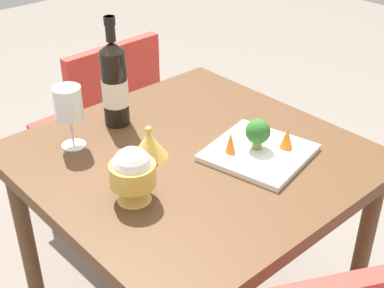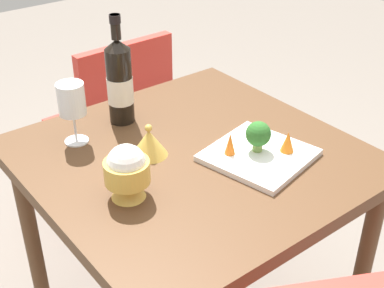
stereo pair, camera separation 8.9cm
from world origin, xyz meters
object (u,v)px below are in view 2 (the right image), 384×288
at_px(wine_glass, 72,101).
at_px(rice_bowl, 127,171).
at_px(carrot_garnish_right, 230,144).
at_px(wine_bottle, 120,81).
at_px(broccoli_floret, 258,135).
at_px(serving_plate, 259,155).
at_px(carrot_garnish_left, 288,142).
at_px(chair_near_window, 119,115).
at_px(rice_bowl_lid, 149,143).

distance_m(wine_glass, rice_bowl, 0.32).
xyz_separation_m(rice_bowl, carrot_garnish_right, (-0.30, 0.02, -0.03)).
height_order(wine_bottle, broccoli_floret, wine_bottle).
height_order(wine_bottle, wine_glass, wine_bottle).
bearing_deg(broccoli_floret, serving_plate, 71.04).
bearing_deg(broccoli_floret, wine_bottle, -65.03).
relative_size(wine_bottle, carrot_garnish_left, 5.62).
distance_m(broccoli_floret, carrot_garnish_right, 0.08).
distance_m(rice_bowl, broccoli_floret, 0.38).
xyz_separation_m(rice_bowl, broccoli_floret, (-0.37, 0.06, -0.01)).
bearing_deg(chair_near_window, broccoli_floret, -93.85).
height_order(rice_bowl, carrot_garnish_right, rice_bowl).
height_order(wine_bottle, rice_bowl_lid, wine_bottle).
xyz_separation_m(chair_near_window, wine_bottle, (0.22, 0.41, 0.36)).
bearing_deg(carrot_garnish_left, rice_bowl_lid, -39.05).
distance_m(rice_bowl_lid, broccoli_floret, 0.29).
distance_m(wine_bottle, rice_bowl, 0.39).
relative_size(wine_glass, carrot_garnish_right, 2.93).
height_order(rice_bowl_lid, carrot_garnish_left, rice_bowl_lid).
distance_m(wine_glass, serving_plate, 0.53).
relative_size(rice_bowl_lid, serving_plate, 0.34).
relative_size(wine_glass, rice_bowl, 1.26).
bearing_deg(chair_near_window, carrot_garnish_right, -99.01).
relative_size(rice_bowl, serving_plate, 0.48).
distance_m(rice_bowl_lid, serving_plate, 0.30).
bearing_deg(serving_plate, carrot_garnish_left, 148.39).
bearing_deg(serving_plate, wine_bottle, -66.08).
xyz_separation_m(chair_near_window, wine_glass, (0.39, 0.44, 0.36)).
xyz_separation_m(wine_bottle, carrot_garnish_left, (-0.24, 0.44, -0.08)).
height_order(wine_glass, serving_plate, wine_glass).
bearing_deg(serving_plate, rice_bowl, -10.31).
xyz_separation_m(chair_near_window, rice_bowl_lid, (0.26, 0.63, 0.26)).
distance_m(wine_bottle, carrot_garnish_left, 0.51).
bearing_deg(carrot_garnish_left, broccoli_floret, -39.77).
distance_m(wine_glass, broccoli_floret, 0.51).
distance_m(serving_plate, carrot_garnish_right, 0.09).
height_order(chair_near_window, rice_bowl, rice_bowl).
bearing_deg(rice_bowl_lid, carrot_garnish_right, 136.75).
distance_m(wine_glass, carrot_garnish_left, 0.59).
distance_m(chair_near_window, rice_bowl_lid, 0.73).
bearing_deg(wine_bottle, chair_near_window, -117.82).
relative_size(chair_near_window, wine_glass, 4.75).
height_order(rice_bowl_lid, broccoli_floret, broccoli_floret).
height_order(serving_plate, broccoli_floret, broccoli_floret).
bearing_deg(rice_bowl, broccoli_floret, 171.44).
bearing_deg(carrot_garnish_left, chair_near_window, -88.28).
height_order(wine_glass, rice_bowl_lid, wine_glass).
relative_size(rice_bowl, carrot_garnish_right, 2.32).
relative_size(chair_near_window, serving_plate, 2.86).
relative_size(carrot_garnish_left, carrot_garnish_right, 0.96).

